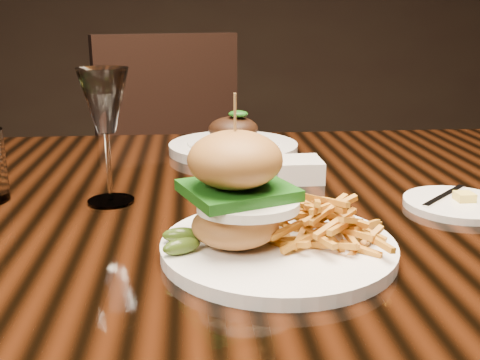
{
  "coord_description": "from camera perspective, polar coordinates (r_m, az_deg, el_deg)",
  "views": [
    {
      "loc": [
        -0.09,
        -0.79,
        1.01
      ],
      "look_at": [
        -0.03,
        -0.12,
        0.81
      ],
      "focal_mm": 42.0,
      "sensor_mm": 36.0,
      "label": 1
    }
  ],
  "objects": [
    {
      "name": "side_saucer",
      "position": [
        0.83,
        21.17,
        -2.27
      ],
      "size": [
        0.15,
        0.15,
        0.02
      ],
      "rotation": [
        0.0,
        0.0,
        0.22
      ],
      "color": "white",
      "rests_on": "dining_table"
    },
    {
      "name": "ramekin",
      "position": [
        0.91,
        5.87,
        1.07
      ],
      "size": [
        0.09,
        0.09,
        0.03
      ],
      "primitive_type": "cube",
      "rotation": [
        0.0,
        0.0,
        0.22
      ],
      "color": "white",
      "rests_on": "dining_table"
    },
    {
      "name": "chair_far",
      "position": [
        1.74,
        -5.88,
        0.77
      ],
      "size": [
        0.59,
        0.59,
        0.95
      ],
      "rotation": [
        0.0,
        0.0,
        0.34
      ],
      "color": "black",
      "rests_on": "ground"
    },
    {
      "name": "dining_table",
      "position": [
        0.86,
        1.57,
        -6.38
      ],
      "size": [
        1.6,
        0.9,
        0.75
      ],
      "color": "black",
      "rests_on": "ground"
    },
    {
      "name": "wine_glass",
      "position": [
        0.79,
        -13.6,
        7.39
      ],
      "size": [
        0.07,
        0.07,
        0.19
      ],
      "color": "white",
      "rests_on": "dining_table"
    },
    {
      "name": "far_dish",
      "position": [
        1.09,
        -0.69,
        3.67
      ],
      "size": [
        0.25,
        0.25,
        0.08
      ],
      "rotation": [
        0.0,
        0.0,
        0.04
      ],
      "color": "white",
      "rests_on": "dining_table"
    },
    {
      "name": "burger_plate",
      "position": [
        0.62,
        3.27,
        -3.62
      ],
      "size": [
        0.26,
        0.26,
        0.18
      ],
      "rotation": [
        0.0,
        0.0,
        0.15
      ],
      "color": "white",
      "rests_on": "dining_table"
    }
  ]
}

